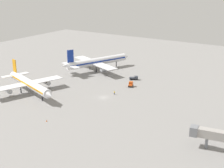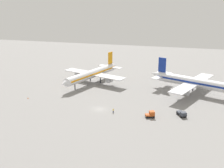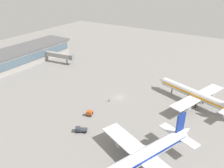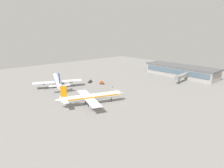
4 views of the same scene
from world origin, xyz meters
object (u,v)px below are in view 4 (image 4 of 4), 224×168
Objects in this scene: airplane_at_gate at (57,81)px; baggage_tug at (102,83)px; ground_crew_worker at (112,87)px; safety_cone_near_gate at (213,98)px; safety_cone_mid_apron at (147,102)px; airplane_taxiing at (91,97)px; pushback_tractor at (90,81)px.

airplane_at_gate reaches higher than baggage_tug.
baggage_tug reaches higher than ground_crew_worker.
safety_cone_near_gate and safety_cone_mid_apron have the same top height.
airplane_taxiing reaches higher than ground_crew_worker.
baggage_tug is (33.52, -34.67, -3.54)m from airplane_taxiing.
baggage_tug is 6.11× the size of safety_cone_near_gate.
pushback_tractor is at bearing -2.05° from safety_cone_mid_apron.
airplane_taxiing is at bearing -162.28° from airplane_at_gate.
airplane_taxiing is 48.35m from baggage_tug.
ground_crew_worker is (-29.13, -30.41, -4.21)m from airplane_at_gate.
airplane_at_gate is 42.33m from ground_crew_worker.
safety_cone_mid_apron is at bearing -14.49° from airplane_taxiing.
ground_crew_worker is at bearing 26.87° from safety_cone_near_gate.
airplane_taxiing reaches higher than pushback_tractor.
airplane_at_gate is 11.92× the size of baggage_tug.
ground_crew_worker is at bearing -112.64° from pushback_tractor.
airplane_taxiing is 34.33m from safety_cone_mid_apron.
airplane_taxiing reaches higher than safety_cone_mid_apron.
airplane_at_gate is 27.80m from pushback_tractor.
airplane_at_gate is 1.06× the size of airplane_taxiing.
baggage_tug is (-10.61, -4.00, 0.19)m from pushback_tractor.
airplane_at_gate reaches higher than pushback_tractor.
pushback_tractor is 2.85× the size of ground_crew_worker.
airplane_taxiing is at bearing -49.75° from ground_crew_worker.
airplane_at_gate is at bearing 43.20° from baggage_tug.
ground_crew_worker is (19.57, -33.96, -3.84)m from airplane_taxiing.
baggage_tug reaches higher than pushback_tractor.
airplane_at_gate is 72.82× the size of safety_cone_near_gate.
safety_cone_near_gate is 44.28m from safety_cone_mid_apron.
safety_cone_mid_apron is (24.07, 37.16, 0.00)m from safety_cone_near_gate.
safety_cone_near_gate is at bearing -178.74° from baggage_tug.
safety_cone_mid_apron is (-18.76, -28.42, -4.39)m from airplane_taxiing.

